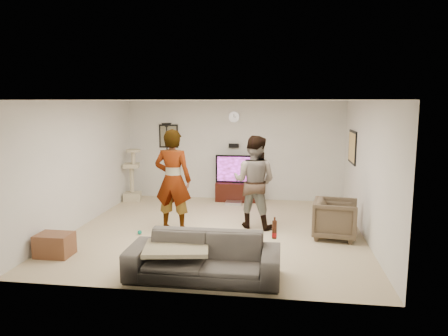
# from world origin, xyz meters

# --- Properties ---
(floor) EXTENTS (5.50, 5.50, 0.02)m
(floor) POSITION_xyz_m (0.00, 0.00, -0.01)
(floor) COLOR #CBB48C
(floor) RESTS_ON ground
(ceiling) EXTENTS (5.50, 5.50, 0.02)m
(ceiling) POSITION_xyz_m (0.00, 0.00, 2.51)
(ceiling) COLOR silver
(ceiling) RESTS_ON wall_back
(wall_back) EXTENTS (5.50, 0.04, 2.50)m
(wall_back) POSITION_xyz_m (0.00, 2.75, 1.25)
(wall_back) COLOR white
(wall_back) RESTS_ON floor
(wall_front) EXTENTS (5.50, 0.04, 2.50)m
(wall_front) POSITION_xyz_m (0.00, -2.75, 1.25)
(wall_front) COLOR white
(wall_front) RESTS_ON floor
(wall_left) EXTENTS (0.04, 5.50, 2.50)m
(wall_left) POSITION_xyz_m (-2.75, 0.00, 1.25)
(wall_left) COLOR white
(wall_left) RESTS_ON floor
(wall_right) EXTENTS (0.04, 5.50, 2.50)m
(wall_right) POSITION_xyz_m (2.75, 0.00, 1.25)
(wall_right) COLOR white
(wall_right) RESTS_ON floor
(wall_clock) EXTENTS (0.26, 0.04, 0.26)m
(wall_clock) POSITION_xyz_m (0.00, 2.72, 2.10)
(wall_clock) COLOR white
(wall_clock) RESTS_ON wall_back
(wall_speaker) EXTENTS (0.25, 0.10, 0.10)m
(wall_speaker) POSITION_xyz_m (0.00, 2.69, 1.38)
(wall_speaker) COLOR black
(wall_speaker) RESTS_ON wall_back
(picture_back) EXTENTS (0.42, 0.03, 0.52)m
(picture_back) POSITION_xyz_m (-1.70, 2.73, 1.60)
(picture_back) COLOR #6D6A54
(picture_back) RESTS_ON wall_back
(picture_right) EXTENTS (0.03, 0.78, 0.62)m
(picture_right) POSITION_xyz_m (2.73, 1.60, 1.50)
(picture_right) COLOR tan
(picture_right) RESTS_ON wall_right
(tv_stand) EXTENTS (1.13, 0.45, 0.47)m
(tv_stand) POSITION_xyz_m (0.15, 2.50, 0.24)
(tv_stand) COLOR black
(tv_stand) RESTS_ON floor
(console_box) EXTENTS (0.40, 0.30, 0.07)m
(console_box) POSITION_xyz_m (0.07, 2.11, 0.04)
(console_box) COLOR silver
(console_box) RESTS_ON floor
(tv) EXTENTS (1.16, 0.08, 0.69)m
(tv) POSITION_xyz_m (0.15, 2.50, 0.82)
(tv) COLOR black
(tv) RESTS_ON tv_stand
(tv_screen) EXTENTS (1.07, 0.01, 0.61)m
(tv_screen) POSITION_xyz_m (0.15, 2.46, 0.82)
(tv_screen) COLOR #CB2CE9
(tv_screen) RESTS_ON tv
(floor_lamp) EXTENTS (0.32, 0.32, 1.95)m
(floor_lamp) POSITION_xyz_m (-1.68, 2.47, 0.97)
(floor_lamp) COLOR black
(floor_lamp) RESTS_ON floor
(cat_tree) EXTENTS (0.51, 0.51, 1.32)m
(cat_tree) POSITION_xyz_m (-2.53, 2.19, 0.66)
(cat_tree) COLOR #B8AF8D
(cat_tree) RESTS_ON floor
(person_left) EXTENTS (0.75, 0.51, 1.97)m
(person_left) POSITION_xyz_m (-0.85, -0.07, 0.99)
(person_left) COLOR gray
(person_left) RESTS_ON floor
(person_right) EXTENTS (1.04, 0.91, 1.83)m
(person_right) POSITION_xyz_m (0.68, 0.34, 0.91)
(person_right) COLOR teal
(person_right) RESTS_ON floor
(sofa) EXTENTS (2.15, 0.84, 0.63)m
(sofa) POSITION_xyz_m (0.15, -2.25, 0.31)
(sofa) COLOR #48433F
(sofa) RESTS_ON floor
(throw_blanket) EXTENTS (1.00, 0.84, 0.06)m
(throw_blanket) POSITION_xyz_m (-0.23, -2.25, 0.42)
(throw_blanket) COLOR tan
(throw_blanket) RESTS_ON sofa
(beer_bottle) EXTENTS (0.06, 0.06, 0.25)m
(beer_bottle) POSITION_xyz_m (1.14, -2.25, 0.75)
(beer_bottle) COLOR #461E0D
(beer_bottle) RESTS_ON sofa
(armchair) EXTENTS (0.89, 0.87, 0.71)m
(armchair) POSITION_xyz_m (2.21, -0.15, 0.36)
(armchair) COLOR brown
(armchair) RESTS_ON floor
(side_table) EXTENTS (0.55, 0.41, 0.37)m
(side_table) POSITION_xyz_m (-2.40, -1.73, 0.18)
(side_table) COLOR brown
(side_table) RESTS_ON floor
(toy_ball) EXTENTS (0.08, 0.08, 0.08)m
(toy_ball) POSITION_xyz_m (-1.41, -0.46, 0.04)
(toy_ball) COLOR #0C866A
(toy_ball) RESTS_ON floor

